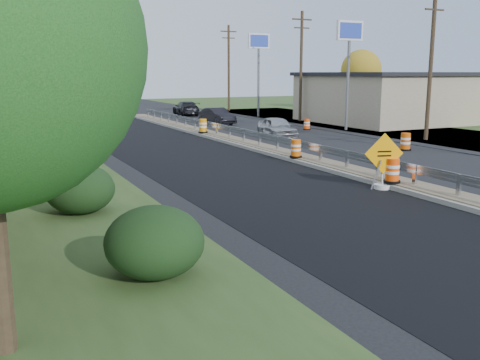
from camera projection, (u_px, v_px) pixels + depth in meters
name	position (u px, v px, depth m)	size (l,w,h in m)	color
ground	(378.00, 181.00, 21.27)	(140.00, 140.00, 0.00)	black
milled_overlay	(186.00, 154.00, 28.19)	(7.20, 120.00, 0.01)	black
median	(277.00, 152.00, 28.30)	(1.60, 55.00, 0.23)	gray
guardrail	(268.00, 138.00, 29.06)	(0.10, 46.15, 0.72)	silver
retail_building_near	(415.00, 96.00, 47.48)	(18.50, 12.50, 4.27)	tan
pylon_sign_mid	(349.00, 41.00, 38.60)	(2.20, 0.30, 7.90)	slate
pylon_sign_north	(259.00, 49.00, 50.94)	(2.20, 0.30, 7.90)	slate
utility_pole_smid	(431.00, 61.00, 33.17)	(1.90, 0.26, 9.40)	#473523
utility_pole_nmid	(301.00, 64.00, 46.39)	(1.90, 0.26, 9.40)	#473523
utility_pole_north	(229.00, 66.00, 59.61)	(1.90, 0.26, 9.40)	#473523
hedge_south	(155.00, 242.00, 11.10)	(2.09, 2.09, 1.52)	black
hedge_mid	(80.00, 189.00, 16.18)	(2.09, 2.09, 1.52)	black
hedge_north	(67.00, 159.00, 21.68)	(2.09, 2.09, 1.52)	black
tree_near_red	(0.00, 58.00, 23.54)	(4.95, 4.95, 7.35)	#473523
tree_far_yellow	(361.00, 70.00, 61.51)	(4.62, 4.62, 6.86)	#473523
caution_sign	(383.00, 175.00, 19.61)	(1.46, 0.63, 2.07)	white
barrel_median_near	(392.00, 171.00, 19.65)	(0.61, 0.61, 0.90)	black
barrel_median_mid	(296.00, 149.00, 25.55)	(0.58, 0.58, 0.85)	black
barrel_median_far	(203.00, 126.00, 36.11)	(0.63, 0.63, 0.93)	black
barrel_shoulder_near	(405.00, 142.00, 29.48)	(0.66, 0.66, 0.96)	black
barrel_shoulder_mid	(307.00, 125.00, 40.24)	(0.56, 0.56, 0.82)	black
car_silver	(277.00, 127.00, 35.10)	(1.63, 4.05, 1.38)	#ADADB1
car_dark_mid	(217.00, 116.00, 44.59)	(1.44, 4.13, 1.36)	black
car_dark_far	(186.00, 108.00, 54.04)	(1.98, 4.87, 1.41)	black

